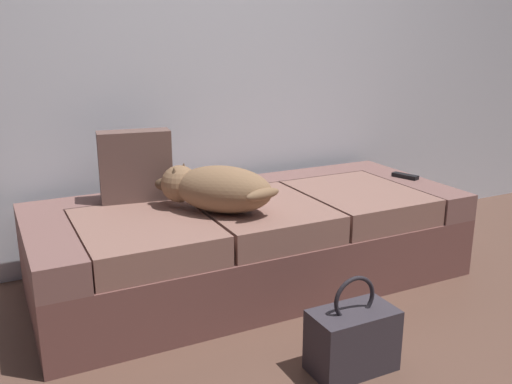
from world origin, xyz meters
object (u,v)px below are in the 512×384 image
(tv_remote, at_px, (405,176))
(dog_tan, at_px, (215,188))
(throw_pillow, at_px, (135,166))
(couch, at_px, (251,241))
(handbag, at_px, (352,339))

(tv_remote, bearing_deg, dog_tan, 165.31)
(throw_pillow, bearing_deg, couch, -25.89)
(handbag, bearing_deg, throw_pillow, 113.83)
(dog_tan, relative_size, handbag, 1.41)
(throw_pillow, bearing_deg, handbag, -66.17)
(couch, xyz_separation_m, dog_tan, (-0.23, -0.09, 0.32))
(tv_remote, xyz_separation_m, throw_pillow, (-1.46, 0.25, 0.16))
(throw_pillow, xyz_separation_m, handbag, (0.49, -1.11, -0.48))
(couch, distance_m, tv_remote, 0.99)
(dog_tan, distance_m, handbag, 0.91)
(throw_pillow, height_order, handbag, throw_pillow)
(dog_tan, height_order, tv_remote, dog_tan)
(couch, height_order, tv_remote, tv_remote)
(throw_pillow, bearing_deg, dog_tan, -50.61)
(couch, distance_m, throw_pillow, 0.68)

